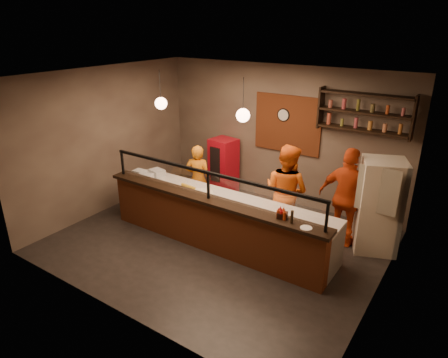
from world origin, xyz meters
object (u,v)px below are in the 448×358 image
Objects in this scene: wall_clock at (284,115)px; cook_right at (348,198)px; pepper_mill at (292,217)px; fridge at (379,206)px; red_cooler at (224,166)px; cook_left at (198,179)px; cook_mid at (286,192)px; pizza_dough at (201,193)px; condiment_caddy at (282,215)px.

wall_clock is 2.52m from cook_right.
fridge is at bearing 62.32° from pepper_mill.
cook_left is at bearing -74.65° from red_cooler.
cook_right is at bearing -30.24° from wall_clock.
wall_clock is at bearing -51.54° from cook_mid.
wall_clock is at bearing -25.81° from cook_right.
wall_clock reaches higher than red_cooler.
wall_clock is 3.32m from pepper_mill.
red_cooler reaches higher than pizza_dough.
cook_right is 3.48m from red_cooler.
cook_mid is (2.12, 0.07, 0.18)m from cook_left.
fridge is (1.65, 0.49, -0.07)m from cook_mid.
condiment_caddy is (1.36, -2.71, -0.99)m from wall_clock.
red_cooler is at bearing -9.34° from cook_right.
wall_clock is at bearing -151.92° from cook_left.
wall_clock is 0.17× the size of fridge.
wall_clock is 1.40× the size of pepper_mill.
red_cooler is at bearing 140.39° from pepper_mill.
red_cooler is (-1.42, -0.31, -1.41)m from wall_clock.
fridge is at bearing -161.27° from cook_right.
wall_clock reaches higher than condiment_caddy.
cook_left is at bearing 156.65° from pepper_mill.
fridge reaches higher than red_cooler.
pepper_mill is (2.83, -1.22, 0.38)m from cook_left.
cook_left reaches higher than pizza_dough.
fridge is at bearing 165.68° from cook_left.
cook_left is 0.80× the size of cook_right.
cook_left is at bearing 156.35° from condiment_caddy.
pizza_dough is 2.28× the size of pepper_mill.
pizza_dough is at bearing 40.80° from cook_mid.
cook_left is 3.11m from pepper_mill.
condiment_caddy is at bearing 73.92° from cook_right.
fridge reaches higher than condiment_caddy.
cook_mid is at bearing 32.12° from pizza_dough.
cook_mid is at bearing 118.83° from pepper_mill.
cook_left is 2.89m from condiment_caddy.
cook_right is 10.98× the size of condiment_caddy.
red_cooler reaches higher than condiment_caddy.
fridge is at bearing -154.81° from cook_mid.
cook_mid is 3.92× the size of pizza_dough.
cook_mid is 1.34m from condiment_caddy.
condiment_caddy is (2.63, -1.15, 0.33)m from cook_left.
cook_mid is 1.49m from pepper_mill.
wall_clock reaches higher than fridge.
cook_mid is at bearing 112.65° from condiment_caddy.
cook_right is 9.07× the size of pepper_mill.
red_cooler is 7.78× the size of condiment_caddy.
cook_mid is 1.39× the size of red_cooler.
red_cooler reaches higher than pepper_mill.
wall_clock reaches higher than pepper_mill.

